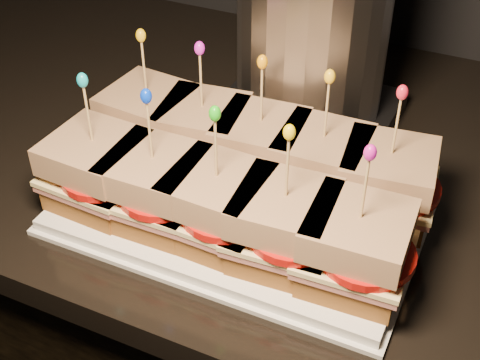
% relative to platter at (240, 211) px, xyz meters
% --- Properties ---
extents(platter, '(0.40, 0.25, 0.02)m').
position_rel_platter_xyz_m(platter, '(0.00, 0.00, 0.00)').
color(platter, white).
rests_on(platter, granite_slab).
extents(platter_rim, '(0.41, 0.26, 0.01)m').
position_rel_platter_xyz_m(platter_rim, '(0.00, 0.00, -0.01)').
color(platter_rim, white).
rests_on(platter_rim, granite_slab).
extents(sandwich_0_bread_bot, '(0.10, 0.10, 0.03)m').
position_rel_platter_xyz_m(sandwich_0_bread_bot, '(-0.15, 0.06, 0.02)').
color(sandwich_0_bread_bot, '#5A3913').
rests_on(sandwich_0_bread_bot, platter).
extents(sandwich_0_ham, '(0.11, 0.11, 0.01)m').
position_rel_platter_xyz_m(sandwich_0_ham, '(-0.15, 0.06, 0.04)').
color(sandwich_0_ham, '#C86F68').
rests_on(sandwich_0_ham, sandwich_0_bread_bot).
extents(sandwich_0_cheese, '(0.12, 0.11, 0.01)m').
position_rel_platter_xyz_m(sandwich_0_cheese, '(-0.15, 0.06, 0.05)').
color(sandwich_0_cheese, '#FFE79B').
rests_on(sandwich_0_cheese, sandwich_0_ham).
extents(sandwich_0_tomato, '(0.10, 0.10, 0.01)m').
position_rel_platter_xyz_m(sandwich_0_tomato, '(-0.14, 0.05, 0.05)').
color(sandwich_0_tomato, red).
rests_on(sandwich_0_tomato, sandwich_0_cheese).
extents(sandwich_0_bread_top, '(0.11, 0.11, 0.03)m').
position_rel_platter_xyz_m(sandwich_0_bread_top, '(-0.15, 0.06, 0.08)').
color(sandwich_0_bread_top, brown).
rests_on(sandwich_0_bread_top, sandwich_0_tomato).
extents(sandwich_0_pick, '(0.00, 0.00, 0.09)m').
position_rel_platter_xyz_m(sandwich_0_pick, '(-0.15, 0.06, 0.12)').
color(sandwich_0_pick, tan).
rests_on(sandwich_0_pick, sandwich_0_bread_top).
extents(sandwich_0_frill, '(0.01, 0.01, 0.02)m').
position_rel_platter_xyz_m(sandwich_0_frill, '(-0.15, 0.06, 0.17)').
color(sandwich_0_frill, '#E5AE0F').
rests_on(sandwich_0_frill, sandwich_0_pick).
extents(sandwich_1_bread_bot, '(0.11, 0.11, 0.03)m').
position_rel_platter_xyz_m(sandwich_1_bread_bot, '(-0.08, 0.06, 0.02)').
color(sandwich_1_bread_bot, '#5A3913').
rests_on(sandwich_1_bread_bot, platter).
extents(sandwich_1_ham, '(0.12, 0.11, 0.01)m').
position_rel_platter_xyz_m(sandwich_1_ham, '(-0.08, 0.06, 0.04)').
color(sandwich_1_ham, '#C86F68').
rests_on(sandwich_1_ham, sandwich_1_bread_bot).
extents(sandwich_1_cheese, '(0.12, 0.12, 0.01)m').
position_rel_platter_xyz_m(sandwich_1_cheese, '(-0.08, 0.06, 0.05)').
color(sandwich_1_cheese, '#FFE79B').
rests_on(sandwich_1_cheese, sandwich_1_ham).
extents(sandwich_1_tomato, '(0.10, 0.10, 0.01)m').
position_rel_platter_xyz_m(sandwich_1_tomato, '(-0.06, 0.05, 0.05)').
color(sandwich_1_tomato, red).
rests_on(sandwich_1_tomato, sandwich_1_cheese).
extents(sandwich_1_bread_top, '(0.11, 0.11, 0.03)m').
position_rel_platter_xyz_m(sandwich_1_bread_top, '(-0.08, 0.06, 0.08)').
color(sandwich_1_bread_top, brown).
rests_on(sandwich_1_bread_top, sandwich_1_tomato).
extents(sandwich_1_pick, '(0.00, 0.00, 0.09)m').
position_rel_platter_xyz_m(sandwich_1_pick, '(-0.08, 0.06, 0.12)').
color(sandwich_1_pick, tan).
rests_on(sandwich_1_pick, sandwich_1_bread_top).
extents(sandwich_1_frill, '(0.01, 0.01, 0.02)m').
position_rel_platter_xyz_m(sandwich_1_frill, '(-0.08, 0.06, 0.17)').
color(sandwich_1_frill, '#D81AD4').
rests_on(sandwich_1_frill, sandwich_1_pick).
extents(sandwich_2_bread_bot, '(0.10, 0.10, 0.03)m').
position_rel_platter_xyz_m(sandwich_2_bread_bot, '(0.00, 0.06, 0.02)').
color(sandwich_2_bread_bot, '#5A3913').
rests_on(sandwich_2_bread_bot, platter).
extents(sandwich_2_ham, '(0.11, 0.11, 0.01)m').
position_rel_platter_xyz_m(sandwich_2_ham, '(0.00, 0.06, 0.04)').
color(sandwich_2_ham, '#C86F68').
rests_on(sandwich_2_ham, sandwich_2_bread_bot).
extents(sandwich_2_cheese, '(0.12, 0.11, 0.01)m').
position_rel_platter_xyz_m(sandwich_2_cheese, '(0.00, 0.06, 0.05)').
color(sandwich_2_cheese, '#FFE79B').
rests_on(sandwich_2_cheese, sandwich_2_ham).
extents(sandwich_2_tomato, '(0.10, 0.10, 0.01)m').
position_rel_platter_xyz_m(sandwich_2_tomato, '(0.01, 0.05, 0.05)').
color(sandwich_2_tomato, red).
rests_on(sandwich_2_tomato, sandwich_2_cheese).
extents(sandwich_2_bread_top, '(0.11, 0.11, 0.03)m').
position_rel_platter_xyz_m(sandwich_2_bread_top, '(0.00, 0.06, 0.08)').
color(sandwich_2_bread_top, brown).
rests_on(sandwich_2_bread_top, sandwich_2_tomato).
extents(sandwich_2_pick, '(0.00, 0.00, 0.09)m').
position_rel_platter_xyz_m(sandwich_2_pick, '(0.00, 0.06, 0.12)').
color(sandwich_2_pick, tan).
rests_on(sandwich_2_pick, sandwich_2_bread_top).
extents(sandwich_2_frill, '(0.01, 0.01, 0.02)m').
position_rel_platter_xyz_m(sandwich_2_frill, '(0.00, 0.06, 0.17)').
color(sandwich_2_frill, orange).
rests_on(sandwich_2_frill, sandwich_2_pick).
extents(sandwich_3_bread_bot, '(0.10, 0.10, 0.03)m').
position_rel_platter_xyz_m(sandwich_3_bread_bot, '(0.08, 0.06, 0.02)').
color(sandwich_3_bread_bot, '#5A3913').
rests_on(sandwich_3_bread_bot, platter).
extents(sandwich_3_ham, '(0.11, 0.10, 0.01)m').
position_rel_platter_xyz_m(sandwich_3_ham, '(0.08, 0.06, 0.04)').
color(sandwich_3_ham, '#C86F68').
rests_on(sandwich_3_ham, sandwich_3_bread_bot).
extents(sandwich_3_cheese, '(0.11, 0.11, 0.01)m').
position_rel_platter_xyz_m(sandwich_3_cheese, '(0.08, 0.06, 0.05)').
color(sandwich_3_cheese, '#FFE79B').
rests_on(sandwich_3_cheese, sandwich_3_ham).
extents(sandwich_3_tomato, '(0.10, 0.10, 0.01)m').
position_rel_platter_xyz_m(sandwich_3_tomato, '(0.09, 0.05, 0.05)').
color(sandwich_3_tomato, red).
rests_on(sandwich_3_tomato, sandwich_3_cheese).
extents(sandwich_3_bread_top, '(0.10, 0.10, 0.03)m').
position_rel_platter_xyz_m(sandwich_3_bread_top, '(0.08, 0.06, 0.08)').
color(sandwich_3_bread_top, brown).
rests_on(sandwich_3_bread_top, sandwich_3_tomato).
extents(sandwich_3_pick, '(0.00, 0.00, 0.09)m').
position_rel_platter_xyz_m(sandwich_3_pick, '(0.08, 0.06, 0.12)').
color(sandwich_3_pick, tan).
rests_on(sandwich_3_pick, sandwich_3_bread_top).
extents(sandwich_3_frill, '(0.01, 0.01, 0.02)m').
position_rel_platter_xyz_m(sandwich_3_frill, '(0.08, 0.06, 0.17)').
color(sandwich_3_frill, yellow).
rests_on(sandwich_3_frill, sandwich_3_pick).
extents(sandwich_4_bread_bot, '(0.11, 0.11, 0.03)m').
position_rel_platter_xyz_m(sandwich_4_bread_bot, '(0.15, 0.06, 0.02)').
color(sandwich_4_bread_bot, '#5A3913').
rests_on(sandwich_4_bread_bot, platter).
extents(sandwich_4_ham, '(0.12, 0.11, 0.01)m').
position_rel_platter_xyz_m(sandwich_4_ham, '(0.15, 0.06, 0.04)').
color(sandwich_4_ham, '#C86F68').
rests_on(sandwich_4_ham, sandwich_4_bread_bot).
extents(sandwich_4_cheese, '(0.12, 0.12, 0.01)m').
position_rel_platter_xyz_m(sandwich_4_cheese, '(0.15, 0.06, 0.05)').
color(sandwich_4_cheese, '#FFE79B').
rests_on(sandwich_4_cheese, sandwich_4_ham).
extents(sandwich_4_tomato, '(0.10, 0.10, 0.01)m').
position_rel_platter_xyz_m(sandwich_4_tomato, '(0.17, 0.05, 0.05)').
color(sandwich_4_tomato, red).
rests_on(sandwich_4_tomato, sandwich_4_cheese).
extents(sandwich_4_bread_top, '(0.11, 0.11, 0.03)m').
position_rel_platter_xyz_m(sandwich_4_bread_top, '(0.15, 0.06, 0.08)').
color(sandwich_4_bread_top, brown).
rests_on(sandwich_4_bread_top, sandwich_4_tomato).
extents(sandwich_4_pick, '(0.00, 0.00, 0.09)m').
position_rel_platter_xyz_m(sandwich_4_pick, '(0.15, 0.06, 0.12)').
color(sandwich_4_pick, tan).
rests_on(sandwich_4_pick, sandwich_4_bread_top).
extents(sandwich_4_frill, '(0.01, 0.01, 0.02)m').
position_rel_platter_xyz_m(sandwich_4_frill, '(0.15, 0.06, 0.17)').
color(sandwich_4_frill, red).
rests_on(sandwich_4_frill, sandwich_4_pick).
extents(sandwich_5_bread_bot, '(0.10, 0.10, 0.03)m').
position_rel_platter_xyz_m(sandwich_5_bread_bot, '(-0.15, -0.06, 0.02)').
color(sandwich_5_bread_bot, '#5A3913').
rests_on(sandwich_5_bread_bot, platter).
extents(sandwich_5_ham, '(0.11, 0.11, 0.01)m').
position_rel_platter_xyz_m(sandwich_5_ham, '(-0.15, -0.06, 0.04)').
color(sandwich_5_ham, '#C86F68').
rests_on(sandwich_5_ham, sandwich_5_bread_bot).
extents(sandwich_5_cheese, '(0.11, 0.11, 0.01)m').
position_rel_platter_xyz_m(sandwich_5_cheese, '(-0.15, -0.06, 0.05)').
color(sandwich_5_cheese, '#FFE79B').
rests_on(sandwich_5_cheese, sandwich_5_ham).
extents(sandwich_5_tomato, '(0.10, 0.10, 0.01)m').
position_rel_platter_xyz_m(sandwich_5_tomato, '(-0.14, -0.06, 0.05)').
color(sandwich_5_tomato, red).
rests_on(sandwich_5_tomato, sandwich_5_cheese).
extents(sandwich_5_bread_top, '(0.10, 0.10, 0.03)m').
position_rel_platter_xyz_m(sandwich_5_bread_top, '(-0.15, -0.06, 0.08)').
color(sandwich_5_bread_top, brown).
rests_on(sandwich_5_bread_top, sandwich_5_tomato).
extents(sandwich_5_pick, '(0.00, 0.00, 0.09)m').
position_rel_platter_xyz_m(sandwich_5_pick, '(-0.15, -0.06, 0.12)').
color(sandwich_5_pick, tan).
rests_on(sandwich_5_pick, sandwich_5_bread_top).
extents(sandwich_5_frill, '(0.01, 0.01, 0.02)m').
position_rel_platter_xyz_m(sandwich_5_frill, '(-0.15, -0.06, 0.17)').
color(sandwich_5_frill, '#0FA2B2').
rests_on(sandwich_5_frill, sandwich_5_pick).
extents(sandwich_6_bread_bot, '(0.10, 0.10, 0.03)m').
position_rel_platter_xyz_m(sandwich_6_bread_bot, '(-0.08, -0.06, 0.02)').
color(sandwich_6_bread_bot, '#5A3913').
rests_on(sandwich_6_bread_bot, platter).
extents(sandwich_6_ham, '(0.11, 0.10, 0.01)m').
position_rel_platter_xyz_m(sandwich_6_ham, '(-0.08, -0.06, 0.04)').
color(sandwich_6_ham, '#C86F68').
rests_on(sandwich_6_ham, sandwich_6_bread_bot).
extents(sandwich_6_cheese, '(0.11, 0.11, 0.01)m').
position_rel_platter_xyz_m(sandwich_6_cheese, '(-0.08, -0.06, 0.05)').
color(sandwich_6_cheese, '#FFE79B').
rests_on(sandwich_6_cheese, sandwich_6_ham).
extents(sandwich_6_tomato, '(0.10, 0.10, 0.01)m').
position_rel_platter_xyz_m(sandwich_6_tomato, '(-0.06, -0.06, 0.05)').
color(sandwich_6_tomato, red).
rests_on(sandwich_6_tomato, sandwich_6_cheese).
extents(sandwich_6_bread_top, '(0.10, 0.10, 0.03)m').
position_rel_platter_xyz_m(sandwich_6_bread_top, '(-0.08, -0.06, 0.08)').
color(sandwich_6_bread_top, brown).
rests_on(sandwich_6_bread_top, sandwich_6_tomato).
extents(sandwich_6_pick, '(0.00, 0.00, 0.09)m').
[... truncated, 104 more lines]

